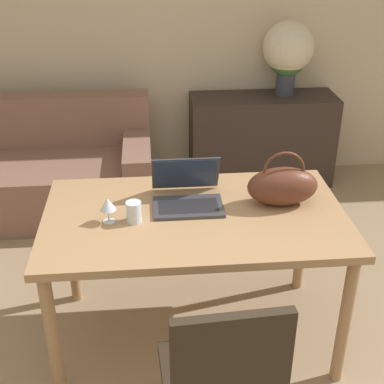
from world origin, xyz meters
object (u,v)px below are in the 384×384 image
object	(u,v)px
couch	(26,175)
drinking_glass	(134,212)
handbag	(283,186)
flower_vase	(288,52)
laptop	(187,191)
chair	(223,380)
wine_glass	(108,205)

from	to	relation	value
couch	drinking_glass	world-z (taller)	drinking_glass
handbag	flower_vase	xyz separation A→B (m)	(0.46, 1.81, 0.22)
laptop	handbag	bearing A→B (deg)	-8.41
chair	laptop	size ratio (longest dim) A/B	2.68
chair	handbag	xyz separation A→B (m)	(0.41, 0.85, 0.37)
chair	wine_glass	bearing A→B (deg)	116.57
wine_glass	laptop	bearing A→B (deg)	23.80
chair	couch	bearing A→B (deg)	113.28
wine_glass	flower_vase	xyz separation A→B (m)	(1.31, 1.91, 0.23)
flower_vase	laptop	bearing A→B (deg)	-118.08
couch	chair	bearing A→B (deg)	-62.98
wine_glass	drinking_glass	bearing A→B (deg)	-4.01
drinking_glass	handbag	size ratio (longest dim) A/B	0.30
couch	flower_vase	distance (m)	2.22
drinking_glass	wine_glass	size ratio (longest dim) A/B	0.83
laptop	handbag	xyz separation A→B (m)	(0.47, -0.07, 0.04)
wine_glass	handbag	world-z (taller)	handbag
handbag	laptop	bearing A→B (deg)	171.59
chair	wine_glass	xyz separation A→B (m)	(-0.44, 0.76, 0.36)
laptop	flower_vase	distance (m)	1.99
chair	couch	xyz separation A→B (m)	(-1.18, 2.31, -0.22)
couch	laptop	distance (m)	1.86
chair	drinking_glass	xyz separation A→B (m)	(-0.32, 0.75, 0.32)
wine_glass	flower_vase	bearing A→B (deg)	55.52
flower_vase	wine_glass	bearing A→B (deg)	-124.48
laptop	wine_glass	size ratio (longest dim) A/B	2.74
couch	laptop	xyz separation A→B (m)	(1.12, -1.39, 0.54)
chair	handbag	size ratio (longest dim) A/B	2.62
laptop	chair	bearing A→B (deg)	-86.29
chair	laptop	distance (m)	0.98
laptop	drinking_glass	size ratio (longest dim) A/B	3.32
drinking_glass	handbag	bearing A→B (deg)	8.41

